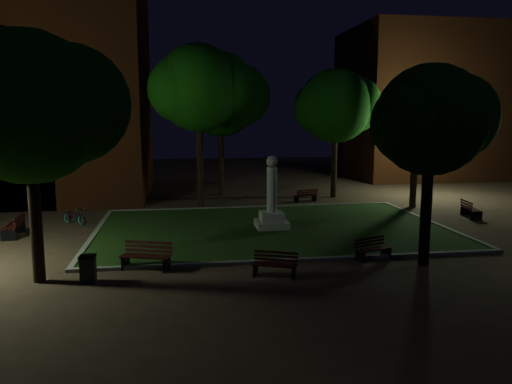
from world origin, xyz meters
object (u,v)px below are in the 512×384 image
monument (272,208)px  bench_near_left (275,265)px  bench_near_right (373,249)px  bench_right_side (470,210)px  trash_bin (88,269)px  bench_far_side (306,196)px  bench_left_side (15,226)px  bicycle (75,216)px  bench_west_near (147,257)px

monument → bench_near_left: monument is taller
bench_near_right → bench_near_left: bearing=178.7°
monument → bench_right_side: 10.27m
trash_bin → bench_far_side: bearing=51.9°
bench_left_side → bicycle: 2.88m
bench_right_side → trash_bin: bearing=124.0°
bench_near_right → bench_left_side: 14.56m
bench_left_side → monument: bearing=85.6°
monument → bench_right_side: size_ratio=1.98×
bench_near_left → bench_left_side: 11.89m
bench_near_right → trash_bin: 9.51m
bench_near_left → bicycle: bicycle is taller
bench_near_right → bench_left_side: size_ratio=0.84×
bench_right_side → bicycle: (-19.07, 1.37, -0.01)m
bench_left_side → bench_right_side: bearing=89.1°
bicycle → monument: bearing=-65.8°
bench_near_left → trash_bin: (-5.70, 0.33, 0.06)m
monument → bench_near_right: 5.84m
bench_near_left → bench_right_side: bench_right_side is taller
bench_west_near → bench_right_side: (15.34, 6.13, -0.02)m
bench_near_right → trash_bin: (-9.45, -1.02, 0.07)m
bench_far_side → trash_bin: bearing=36.2°
trash_bin → bicycle: bearing=103.5°
bicycle → bench_near_right: bearing=-84.0°
bench_left_side → bicycle: size_ratio=1.16×
bench_right_side → bench_left_side: bearing=103.0°
bench_left_side → bicycle: bearing=133.5°
bench_west_near → bench_left_side: (-5.71, 5.42, 0.02)m
monument → bench_right_side: bearing=5.6°
bench_west_near → bicycle: size_ratio=1.16×
bicycle → bench_near_left: bearing=-99.7°
bench_right_side → trash_bin: (-17.01, -7.20, 0.02)m
monument → bicycle: (-8.87, 2.38, -0.56)m
bench_near_right → bench_right_side: bench_right_side is taller
bench_near_left → bicycle: size_ratio=0.99×
bench_near_right → trash_bin: bearing=165.1°
bench_west_near → bench_right_side: bearing=40.8°
bench_far_side → monument: bearing=48.1°
bench_far_side → bench_near_left: bearing=55.8°
bench_left_side → trash_bin: (4.04, -6.49, -0.02)m
monument → trash_bin: bearing=-137.7°
bench_near_right → bench_west_near: 7.79m
monument → bench_west_near: monument is taller
bench_right_side → trash_bin: size_ratio=1.95×
bench_left_side → bench_near_left: bearing=52.2°
bench_right_side → bicycle: bearing=96.9°
trash_bin → bicycle: 8.81m
bench_far_side → trash_bin: trash_bin is taller
monument → bench_near_left: bearing=-99.7°
bench_left_side → trash_bin: 7.64m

